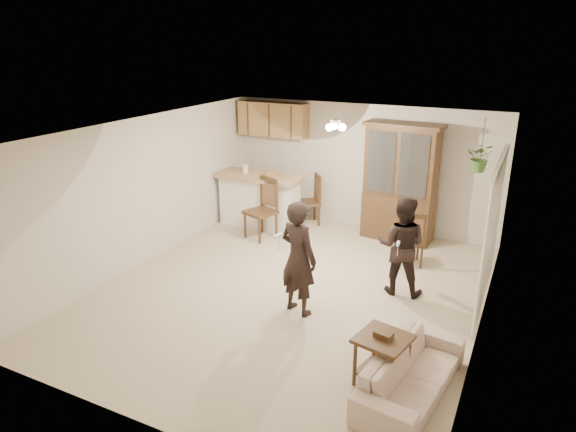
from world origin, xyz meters
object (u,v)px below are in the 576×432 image
at_px(side_table, 382,360).
at_px(chair_bar, 261,222).
at_px(sofa, 412,364).
at_px(child, 401,251).
at_px(china_hutch, 400,184).
at_px(chair_hutch_right, 409,249).
at_px(chair_hutch_left, 308,210).
at_px(adult, 298,253).

bearing_deg(side_table, chair_bar, 135.72).
height_order(sofa, side_table, sofa).
bearing_deg(child, sofa, 102.48).
relative_size(side_table, chair_bar, 0.57).
bearing_deg(chair_bar, child, 0.64).
bearing_deg(china_hutch, side_table, -72.00).
xyz_separation_m(child, chair_hutch_right, (-0.11, 1.10, -0.40)).
relative_size(china_hutch, chair_hutch_right, 2.29).
relative_size(sofa, child, 1.39).
xyz_separation_m(child, chair_bar, (-3.00, 1.04, -0.34)).
bearing_deg(china_hutch, chair_bar, -149.54).
bearing_deg(china_hutch, chair_hutch_left, -174.67).
relative_size(sofa, china_hutch, 0.83).
xyz_separation_m(adult, child, (1.13, 1.22, -0.22)).
bearing_deg(chair_bar, adult, -30.72).
bearing_deg(side_table, chair_hutch_right, 98.50).
height_order(adult, china_hutch, china_hutch).
distance_m(sofa, side_table, 0.35).
bearing_deg(chair_bar, chair_hutch_right, 21.01).
distance_m(china_hutch, chair_hutch_right, 1.44).
distance_m(side_table, chair_hutch_right, 3.41).
distance_m(china_hutch, chair_hutch_left, 2.06).
bearing_deg(chair_hutch_right, child, 73.57).
xyz_separation_m(child, china_hutch, (-0.60, 2.16, 0.44)).
distance_m(china_hutch, side_table, 4.61).
bearing_deg(chair_hutch_left, adult, -15.34).
distance_m(china_hutch, chair_bar, 2.76).
xyz_separation_m(adult, china_hutch, (0.53, 3.38, 0.21)).
distance_m(adult, chair_bar, 2.98).
xyz_separation_m(sofa, adult, (-1.87, 1.07, 0.53)).
relative_size(sofa, chair_hutch_left, 1.78).
relative_size(sofa, adult, 1.04).
bearing_deg(sofa, adult, 67.61).
bearing_deg(child, chair_hutch_left, -46.41).
xyz_separation_m(adult, side_table, (1.53, -1.05, -0.59)).
distance_m(side_table, chair_bar, 4.74).
bearing_deg(chair_bar, chair_hutch_left, 85.68).
distance_m(chair_bar, chair_hutch_right, 2.89).
distance_m(sofa, chair_hutch_right, 3.50).
xyz_separation_m(china_hutch, chair_bar, (-2.39, -1.12, -0.78)).
height_order(china_hutch, chair_hutch_right, china_hutch).
distance_m(sofa, adult, 2.22).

